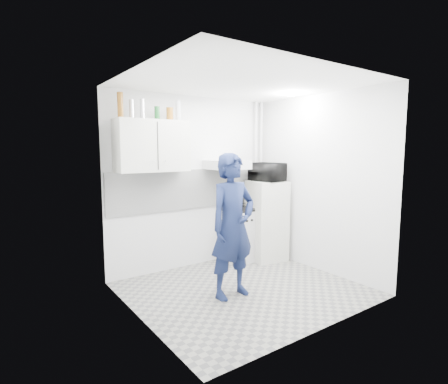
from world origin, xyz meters
TOP-DOWN VIEW (x-y plane):
  - floor at (0.00, 0.00)m, footprint 2.80×2.80m
  - ceiling at (0.00, 0.00)m, footprint 2.80×2.80m
  - wall_back at (0.00, 1.25)m, footprint 2.80×0.00m
  - wall_left at (-1.40, 0.00)m, footprint 0.00×2.60m
  - wall_right at (1.40, 0.00)m, footprint 0.00×2.60m
  - person at (-0.23, -0.06)m, footprint 0.66×0.45m
  - stove at (0.69, 1.00)m, footprint 0.52×0.52m
  - fridge at (1.10, 0.78)m, footprint 0.62×0.62m
  - stove_top at (0.69, 1.00)m, footprint 0.50×0.50m
  - saucepan at (0.63, 1.03)m, footprint 0.16×0.16m
  - microwave at (1.10, 0.78)m, footprint 0.57×0.41m
  - bottle_a at (-1.17, 1.07)m, footprint 0.08×0.08m
  - bottle_b at (-1.03, 1.07)m, footprint 0.06×0.06m
  - bottle_c at (-0.88, 1.07)m, footprint 0.06×0.06m
  - canister_a at (-0.67, 1.07)m, footprint 0.07×0.07m
  - canister_b at (-0.48, 1.07)m, footprint 0.09×0.09m
  - bottle_e at (-0.34, 1.07)m, footprint 0.07×0.07m
  - upper_cabinet at (-0.75, 1.07)m, footprint 1.00×0.35m
  - range_hood at (0.45, 1.00)m, footprint 0.60×0.50m
  - backsplash at (0.00, 1.24)m, footprint 2.74×0.03m
  - pipe_a at (1.30, 1.17)m, footprint 0.05×0.05m
  - pipe_b at (1.18, 1.17)m, footprint 0.04×0.04m
  - ceiling_spot_fixture at (1.00, 0.20)m, footprint 0.10×0.10m

SIDE VIEW (x-z plane):
  - floor at x=0.00m, z-range 0.00..0.00m
  - stove at x=0.69m, z-range 0.00..0.83m
  - fridge at x=1.10m, z-range 0.00..1.29m
  - stove_top at x=0.69m, z-range 0.83..0.86m
  - person at x=-0.23m, z-range 0.00..1.76m
  - saucepan at x=0.63m, z-range 0.86..0.95m
  - backsplash at x=0.00m, z-range 0.90..1.50m
  - wall_left at x=-1.40m, z-range 0.00..2.60m
  - wall_right at x=1.40m, z-range 0.00..2.60m
  - pipe_a at x=1.30m, z-range 0.00..2.60m
  - pipe_b at x=1.18m, z-range 0.00..2.60m
  - wall_back at x=0.00m, z-range -0.10..2.70m
  - microwave at x=1.10m, z-range 1.29..1.59m
  - range_hood at x=0.45m, z-range 1.50..1.64m
  - upper_cabinet at x=-0.75m, z-range 1.50..2.20m
  - canister_b at x=-0.48m, z-range 2.20..2.38m
  - canister_a at x=-0.67m, z-range 2.20..2.38m
  - bottle_b at x=-1.03m, z-range 2.20..2.44m
  - bottle_c at x=-0.88m, z-range 2.20..2.46m
  - bottle_e at x=-0.34m, z-range 2.20..2.49m
  - bottle_a at x=-1.17m, z-range 2.20..2.52m
  - ceiling_spot_fixture at x=1.00m, z-range 2.56..2.58m
  - ceiling at x=0.00m, z-range 2.60..2.60m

